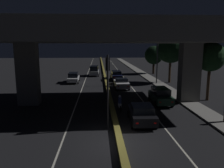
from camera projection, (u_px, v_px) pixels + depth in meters
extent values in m
plane|color=black|center=(119.00, 144.00, 13.89)|extent=(200.00, 200.00, 0.00)
cube|color=beige|center=(88.00, 74.00, 48.06)|extent=(0.12, 126.00, 0.00)
cube|color=beige|center=(121.00, 74.00, 48.52)|extent=(0.12, 126.00, 0.00)
cube|color=olive|center=(104.00, 73.00, 48.26)|extent=(0.44, 126.00, 0.36)
cube|color=gray|center=(149.00, 78.00, 41.92)|extent=(2.03, 126.00, 0.14)
cube|color=#5B5956|center=(28.00, 74.00, 22.66)|extent=(2.10, 1.35, 6.45)
cube|color=#5B5956|center=(189.00, 73.00, 23.72)|extent=(2.10, 1.35, 6.45)
cube|color=#5B5956|center=(110.00, 33.00, 22.47)|extent=(24.75, 13.15, 1.93)
cube|color=#333335|center=(110.00, 19.00, 22.22)|extent=(24.75, 0.40, 0.90)
cylinder|color=black|center=(108.00, 93.00, 15.93)|extent=(0.14, 0.14, 5.51)
cube|color=black|center=(108.00, 64.00, 15.75)|extent=(0.30, 0.28, 0.95)
sphere|color=red|center=(107.00, 60.00, 15.85)|extent=(0.18, 0.18, 0.18)
sphere|color=black|center=(107.00, 64.00, 15.90)|extent=(0.18, 0.18, 0.18)
sphere|color=black|center=(108.00, 68.00, 15.95)|extent=(0.18, 0.18, 0.18)
cylinder|color=#2D2D30|center=(157.00, 59.00, 34.64)|extent=(0.18, 0.18, 8.11)
cylinder|color=#2D2D30|center=(153.00, 34.00, 33.91)|extent=(1.74, 0.10, 0.10)
ellipsoid|color=#F2B759|center=(147.00, 34.00, 33.87)|extent=(0.56, 0.32, 0.24)
cube|color=black|center=(142.00, 115.00, 17.56)|extent=(1.97, 4.11, 0.70)
cube|color=black|center=(142.00, 108.00, 17.26)|extent=(1.68, 2.00, 0.51)
cylinder|color=black|center=(129.00, 114.00, 18.91)|extent=(0.22, 0.61, 0.60)
cylinder|color=black|center=(149.00, 114.00, 18.97)|extent=(0.22, 0.61, 0.60)
cylinder|color=black|center=(132.00, 125.00, 16.28)|extent=(0.22, 0.61, 0.60)
cylinder|color=black|center=(156.00, 125.00, 16.33)|extent=(0.22, 0.61, 0.60)
cube|color=red|center=(137.00, 123.00, 15.53)|extent=(0.18, 0.04, 0.11)
cube|color=red|center=(155.00, 123.00, 15.57)|extent=(0.18, 0.04, 0.11)
cube|color=black|center=(160.00, 97.00, 23.32)|extent=(1.78, 4.38, 0.73)
cube|color=black|center=(161.00, 91.00, 23.20)|extent=(1.54, 2.64, 0.67)
cylinder|color=black|center=(150.00, 98.00, 24.76)|extent=(0.21, 0.66, 0.66)
cylinder|color=black|center=(164.00, 97.00, 24.84)|extent=(0.21, 0.66, 0.66)
cylinder|color=black|center=(156.00, 104.00, 21.94)|extent=(0.21, 0.66, 0.66)
cylinder|color=black|center=(172.00, 104.00, 22.01)|extent=(0.21, 0.66, 0.66)
cube|color=red|center=(160.00, 102.00, 21.14)|extent=(0.18, 0.03, 0.11)
cube|color=red|center=(172.00, 102.00, 21.19)|extent=(0.18, 0.03, 0.11)
cube|color=silver|center=(121.00, 84.00, 31.56)|extent=(1.94, 4.35, 0.72)
cube|color=black|center=(121.00, 80.00, 31.36)|extent=(1.67, 1.75, 0.47)
cylinder|color=black|center=(114.00, 85.00, 32.95)|extent=(0.21, 0.66, 0.65)
cylinder|color=black|center=(126.00, 85.00, 33.10)|extent=(0.21, 0.66, 0.65)
cylinder|color=black|center=(116.00, 88.00, 30.16)|extent=(0.21, 0.66, 0.65)
cylinder|color=black|center=(129.00, 88.00, 30.30)|extent=(0.21, 0.66, 0.65)
cube|color=red|center=(118.00, 86.00, 29.38)|extent=(0.18, 0.03, 0.11)
cube|color=red|center=(128.00, 86.00, 29.48)|extent=(0.18, 0.03, 0.11)
cube|color=#141938|center=(116.00, 76.00, 39.36)|extent=(1.91, 4.50, 0.74)
cube|color=black|center=(116.00, 72.00, 39.24)|extent=(1.65, 2.72, 0.61)
cylinder|color=black|center=(111.00, 77.00, 40.78)|extent=(0.22, 0.68, 0.67)
cylinder|color=black|center=(120.00, 77.00, 40.94)|extent=(0.22, 0.68, 0.67)
cylinder|color=black|center=(112.00, 80.00, 37.90)|extent=(0.22, 0.68, 0.67)
cylinder|color=black|center=(122.00, 79.00, 38.06)|extent=(0.22, 0.68, 0.67)
cube|color=red|center=(114.00, 78.00, 37.10)|extent=(0.18, 0.04, 0.11)
cube|color=red|center=(121.00, 78.00, 37.22)|extent=(0.18, 0.04, 0.11)
cube|color=silver|center=(74.00, 79.00, 36.76)|extent=(1.80, 4.65, 0.61)
cube|color=black|center=(73.00, 75.00, 36.65)|extent=(1.56, 2.80, 0.73)
cylinder|color=black|center=(78.00, 82.00, 35.39)|extent=(0.21, 0.68, 0.68)
cylinder|color=black|center=(68.00, 82.00, 35.25)|extent=(0.21, 0.68, 0.68)
cylinder|color=black|center=(79.00, 79.00, 38.38)|extent=(0.21, 0.68, 0.68)
cylinder|color=black|center=(70.00, 79.00, 38.24)|extent=(0.21, 0.68, 0.68)
cube|color=white|center=(78.00, 77.00, 39.10)|extent=(0.18, 0.03, 0.11)
cube|color=white|center=(71.00, 77.00, 39.00)|extent=(0.18, 0.03, 0.11)
cube|color=gray|center=(94.00, 72.00, 45.04)|extent=(1.98, 4.34, 0.77)
cube|color=black|center=(94.00, 68.00, 44.78)|extent=(1.72, 3.14, 0.98)
cylinder|color=black|center=(98.00, 75.00, 43.74)|extent=(0.22, 0.62, 0.61)
cylinder|color=black|center=(89.00, 75.00, 43.69)|extent=(0.22, 0.62, 0.61)
cylinder|color=black|center=(99.00, 73.00, 46.51)|extent=(0.22, 0.62, 0.61)
cylinder|color=black|center=(91.00, 73.00, 46.47)|extent=(0.22, 0.62, 0.61)
cube|color=white|center=(98.00, 72.00, 47.18)|extent=(0.18, 0.04, 0.11)
cube|color=white|center=(92.00, 72.00, 47.15)|extent=(0.18, 0.04, 0.11)
cylinder|color=black|center=(119.00, 105.00, 21.71)|extent=(0.10, 0.56, 0.56)
cylinder|color=black|center=(121.00, 109.00, 20.51)|extent=(0.12, 0.56, 0.56)
cube|color=silver|center=(120.00, 105.00, 21.07)|extent=(0.27, 0.94, 0.32)
cylinder|color=navy|center=(120.00, 100.00, 21.00)|extent=(0.33, 0.33, 0.59)
sphere|color=silver|center=(120.00, 96.00, 20.92)|extent=(0.24, 0.24, 0.24)
cube|color=red|center=(121.00, 107.00, 20.42)|extent=(0.08, 0.03, 0.08)
cylinder|color=#38281C|center=(208.00, 84.00, 24.61)|extent=(0.33, 0.33, 3.71)
sphere|color=black|center=(210.00, 57.00, 24.08)|extent=(3.24, 3.24, 3.24)
cylinder|color=#38281C|center=(170.00, 71.00, 36.58)|extent=(0.41, 0.41, 3.89)
sphere|color=black|center=(171.00, 48.00, 35.94)|extent=(4.78, 4.78, 4.78)
cylinder|color=#2D2116|center=(153.00, 68.00, 48.18)|extent=(0.47, 0.47, 2.59)
sphere|color=black|center=(154.00, 55.00, 47.69)|extent=(4.03, 4.03, 4.03)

